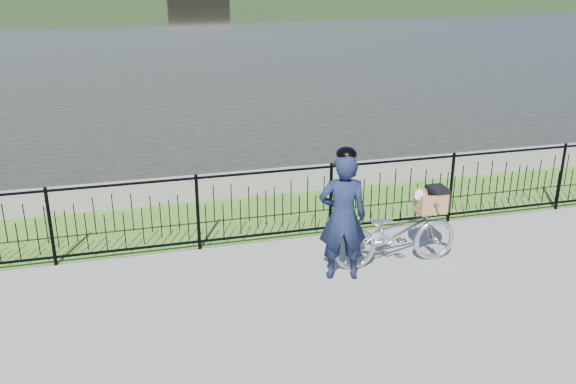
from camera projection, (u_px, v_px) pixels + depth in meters
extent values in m
plane|color=gray|center=(294.00, 294.00, 8.17)|extent=(120.00, 120.00, 0.00)
cube|color=#436F23|center=(253.00, 216.00, 10.52)|extent=(60.00, 2.00, 0.01)
plane|color=black|center=(148.00, 21.00, 37.98)|extent=(120.00, 120.00, 0.00)
cube|color=slate|center=(241.00, 184.00, 11.35)|extent=(60.00, 0.30, 0.40)
imported|color=#AEB3BA|center=(395.00, 233.00, 8.78)|extent=(1.80, 0.63, 0.95)
cube|color=black|center=(430.00, 212.00, 8.80)|extent=(0.38, 0.18, 0.02)
cube|color=olive|center=(430.00, 211.00, 8.80)|extent=(0.41, 0.28, 0.01)
cube|color=olive|center=(427.00, 198.00, 8.87)|extent=(0.41, 0.01, 0.29)
cube|color=olive|center=(435.00, 205.00, 8.63)|extent=(0.41, 0.02, 0.29)
cube|color=olive|center=(444.00, 200.00, 8.80)|extent=(0.01, 0.28, 0.29)
cube|color=olive|center=(418.00, 203.00, 8.70)|extent=(0.02, 0.28, 0.29)
cube|color=black|center=(438.00, 189.00, 8.71)|extent=(0.23, 0.30, 0.06)
cube|color=black|center=(445.00, 198.00, 8.79)|extent=(0.02, 0.30, 0.23)
ellipsoid|color=silver|center=(429.00, 203.00, 8.75)|extent=(0.31, 0.22, 0.20)
sphere|color=silver|center=(420.00, 195.00, 8.64)|extent=(0.15, 0.15, 0.15)
sphere|color=silver|center=(417.00, 198.00, 8.63)|extent=(0.07, 0.07, 0.07)
sphere|color=black|center=(415.00, 199.00, 8.61)|extent=(0.02, 0.02, 0.02)
cone|color=#915D3C|center=(418.00, 189.00, 8.68)|extent=(0.06, 0.08, 0.08)
cone|color=#915D3C|center=(423.00, 192.00, 8.59)|extent=(0.06, 0.08, 0.08)
imported|color=black|center=(343.00, 217.00, 8.29)|extent=(0.70, 0.54, 1.73)
ellipsoid|color=black|center=(345.00, 155.00, 7.99)|extent=(0.26, 0.29, 0.18)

